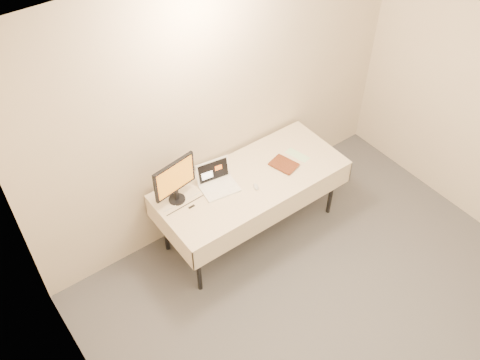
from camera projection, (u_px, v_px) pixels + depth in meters
back_wall at (222, 103)px, 4.88m from camera, size 4.00×0.10×2.70m
table at (251, 183)px, 5.09m from camera, size 1.86×0.81×0.74m
laptop at (217, 181)px, 4.94m from camera, size 0.37×0.33×0.23m
monitor at (175, 179)px, 4.66m from camera, size 0.44×0.18×0.45m
book at (279, 161)px, 5.03m from camera, size 0.19×0.07×0.25m
alarm_clock at (207, 176)px, 5.03m from camera, size 0.13×0.08×0.05m
clicker at (256, 187)px, 4.95m from camera, size 0.07×0.10×0.02m
paper_form at (297, 155)px, 5.28m from camera, size 0.15×0.26×0.00m
usb_dongle at (192, 207)px, 4.78m from camera, size 0.06×0.02×0.01m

